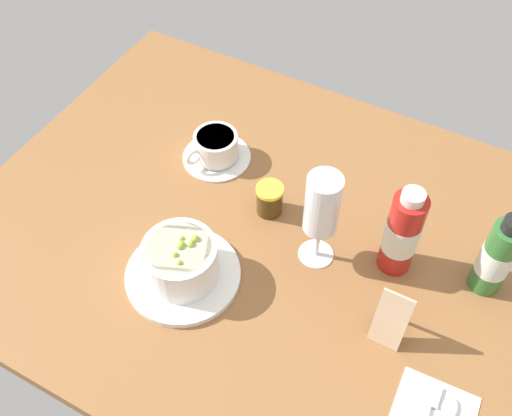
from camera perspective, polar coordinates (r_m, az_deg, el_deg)
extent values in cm
cube|color=brown|center=(111.63, 1.24, -2.94)|extent=(110.00, 84.00, 3.00)
cylinder|color=white|center=(105.42, -6.87, -6.27)|extent=(19.84, 19.84, 1.20)
cylinder|color=white|center=(101.84, -7.09, -4.95)|extent=(12.57, 12.57, 7.45)
cylinder|color=beige|center=(99.46, -7.26, -4.00)|extent=(10.81, 10.81, 1.60)
sphere|color=#90B23F|center=(98.79, -7.14, -3.62)|extent=(1.22, 1.22, 1.22)
sphere|color=#90B23F|center=(99.76, -7.01, -2.83)|extent=(0.83, 0.83, 0.83)
sphere|color=#90B23F|center=(98.97, -7.05, -3.46)|extent=(1.35, 1.35, 1.35)
sphere|color=#90B23F|center=(97.01, -7.22, -5.12)|extent=(0.88, 0.88, 0.88)
sphere|color=#90B23F|center=(99.43, -5.75, -2.91)|extent=(1.36, 1.36, 1.36)
sphere|color=#90B23F|center=(98.85, -6.17, -3.42)|extent=(1.24, 1.24, 1.24)
sphere|color=#90B23F|center=(97.96, -7.64, -4.38)|extent=(0.97, 0.97, 0.97)
cube|color=silver|center=(98.50, 16.30, -16.56)|extent=(2.36, 3.70, 0.40)
ellipsoid|color=silver|center=(98.33, 17.75, -17.53)|extent=(2.40, 4.00, 0.60)
cylinder|color=white|center=(122.83, -3.71, 4.89)|extent=(13.74, 13.74, 0.90)
cylinder|color=white|center=(120.69, -3.78, 5.88)|extent=(8.74, 8.74, 5.12)
cylinder|color=#351A0F|center=(119.25, -3.83, 6.58)|extent=(7.43, 7.43, 1.00)
torus|color=white|center=(118.50, -5.88, 4.80)|extent=(2.13, 3.63, 3.60)
cylinder|color=white|center=(108.43, 5.76, -4.11)|extent=(6.26, 6.26, 0.40)
cylinder|color=white|center=(105.11, 5.93, -2.82)|extent=(0.80, 0.80, 7.82)
cylinder|color=white|center=(97.51, 6.39, 0.56)|extent=(5.84, 5.84, 11.59)
cylinder|color=#E5EDB9|center=(98.84, 6.30, -0.08)|extent=(4.79, 4.79, 6.95)
cylinder|color=#452E10|center=(111.77, 1.28, 0.69)|extent=(4.85, 4.85, 5.49)
cylinder|color=yellow|center=(109.37, 1.31, 1.74)|extent=(5.10, 5.10, 0.80)
cylinder|color=#B21E19|center=(102.71, 13.55, -2.38)|extent=(5.77, 5.77, 16.98)
cylinder|color=silver|center=(102.98, 13.52, -2.49)|extent=(5.88, 5.88, 6.45)
cylinder|color=silver|center=(95.59, 14.57, 0.99)|extent=(3.75, 3.75, 1.76)
cylinder|color=#337233|center=(105.45, 21.65, -4.39)|extent=(5.31, 5.31, 15.33)
cylinder|color=silver|center=(105.69, 21.61, -4.49)|extent=(5.42, 5.42, 5.83)
cube|color=#CFAB86|center=(98.28, 13.10, -9.05)|extent=(5.10, 3.12, 11.05)
cube|color=#CFAB86|center=(96.86, 12.55, -10.30)|extent=(5.10, 3.12, 11.05)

